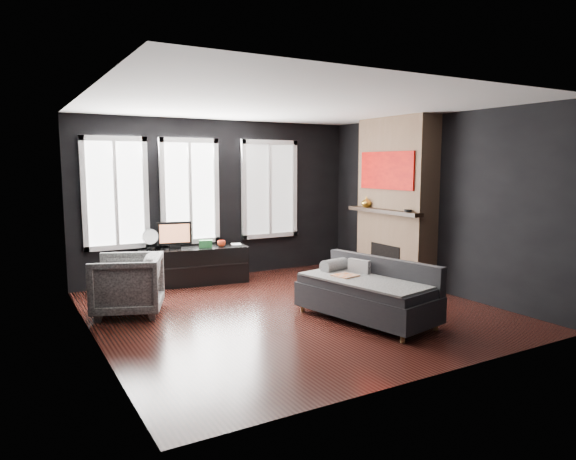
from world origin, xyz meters
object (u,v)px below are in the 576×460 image
mug (221,243)px  mantel_vase (366,202)px  armchair (127,282)px  sofa (366,290)px  monitor (174,233)px  media_console (193,266)px  book (231,238)px

mug → mantel_vase: bearing=-23.5°
armchair → sofa: bearing=76.6°
armchair → mug: bearing=143.1°
armchair → mug: (1.77, 1.09, 0.23)m
sofa → armchair: (-2.53, 1.76, 0.05)m
armchair → monitor: monitor is taller
media_console → monitor: size_ratio=3.15×
sofa → monitor: bearing=103.9°
sofa → book: 3.01m
monitor → armchair: bearing=-117.9°
mug → mantel_vase: size_ratio=0.75×
mantel_vase → monitor: bearing=158.2°
book → sofa: bearing=-79.5°
monitor → book: 0.95m
sofa → book: book is taller
armchair → media_console: armchair is taller
sofa → mug: bearing=93.1°
monitor → mug: (0.72, -0.21, -0.18)m
sofa → media_console: 3.23m
mug → mantel_vase: 2.52m
mantel_vase → sofa: bearing=-128.1°
mug → armchair: bearing=-148.4°
sofa → armchair: bearing=133.2°
armchair → media_console: 1.82m
armchair → monitor: bearing=162.6°
armchair → mantel_vase: size_ratio=4.83×
media_console → sofa: bearing=-60.7°
book → mug: bearing=-157.4°
monitor → mug: monitor is taller
media_console → mug: (0.44, -0.15, 0.37)m
monitor → book: size_ratio=2.47×
sofa → book: size_ratio=7.96×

